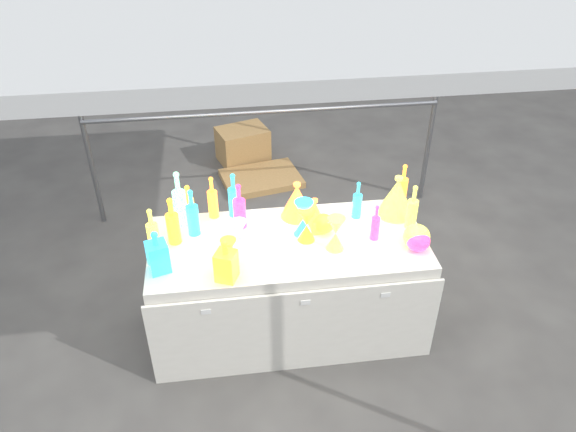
{
  "coord_description": "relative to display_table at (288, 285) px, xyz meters",
  "views": [
    {
      "loc": [
        -0.39,
        -2.88,
        2.98
      ],
      "look_at": [
        0.0,
        0.0,
        0.95
      ],
      "focal_mm": 35.0,
      "sensor_mm": 36.0,
      "label": 1
    }
  ],
  "objects": [
    {
      "name": "display_table",
      "position": [
        0.0,
        0.0,
        0.0
      ],
      "size": [
        1.84,
        0.83,
        0.75
      ],
      "color": "white",
      "rests_on": "ground"
    },
    {
      "name": "bottle_8",
      "position": [
        0.5,
        0.22,
        0.52
      ],
      "size": [
        0.08,
        0.08,
        0.28
      ],
      "primitive_type": null,
      "rotation": [
        0.0,
        0.0,
        -0.42
      ],
      "color": "#218F1A",
      "rests_on": "display_table"
    },
    {
      "name": "hourglass_2",
      "position": [
        0.29,
        -0.1,
        0.49
      ],
      "size": [
        0.13,
        0.13,
        0.23
      ],
      "primitive_type": null,
      "rotation": [
        0.0,
        0.0,
        0.14
      ],
      "color": "#115D6C",
      "rests_on": "display_table"
    },
    {
      "name": "bottle_0",
      "position": [
        -0.63,
        0.33,
        0.52
      ],
      "size": [
        0.08,
        0.08,
        0.28
      ],
      "primitive_type": null,
      "rotation": [
        0.0,
        0.0,
        0.05
      ],
      "color": "red",
      "rests_on": "display_table"
    },
    {
      "name": "hourglass_0",
      "position": [
        -0.39,
        -0.19,
        0.48
      ],
      "size": [
        0.12,
        0.12,
        0.2
      ],
      "primitive_type": null,
      "rotation": [
        0.0,
        0.0,
        0.25
      ],
      "color": "yellow",
      "rests_on": "display_table"
    },
    {
      "name": "bottle_11",
      "position": [
        0.84,
        0.06,
        0.54
      ],
      "size": [
        0.08,
        0.08,
        0.32
      ],
      "primitive_type": null,
      "rotation": [
        0.0,
        0.0,
        0.12
      ],
      "color": "#115D6C",
      "rests_on": "display_table"
    },
    {
      "name": "bottle_4",
      "position": [
        -0.85,
        0.03,
        0.53
      ],
      "size": [
        0.08,
        0.08,
        0.32
      ],
      "primitive_type": null,
      "rotation": [
        0.0,
        0.0,
        0.08
      ],
      "color": "#115D6C",
      "rests_on": "display_table"
    },
    {
      "name": "decanter_1",
      "position": [
        -0.41,
        -0.3,
        0.52
      ],
      "size": [
        0.15,
        0.15,
        0.28
      ],
      "primitive_type": null,
      "rotation": [
        0.0,
        0.0,
        -0.41
      ],
      "color": "yellow",
      "rests_on": "display_table"
    },
    {
      "name": "ground",
      "position": [
        -0.0,
        0.01,
        -0.37
      ],
      "size": [
        80.0,
        80.0,
        0.0
      ],
      "primitive_type": "plane",
      "color": "#5E5C57",
      "rests_on": "ground"
    },
    {
      "name": "bottle_10",
      "position": [
        0.56,
        -0.04,
        0.51
      ],
      "size": [
        0.07,
        0.07,
        0.26
      ],
      "primitive_type": null,
      "rotation": [
        0.0,
        0.0,
        0.16
      ],
      "color": "#1C4FA8",
      "rests_on": "display_table"
    },
    {
      "name": "cardboard_box_flat",
      "position": [
        -0.01,
        2.01,
        -0.34
      ],
      "size": [
        0.86,
        0.69,
        0.07
      ],
      "primitive_type": "cube",
      "rotation": [
        0.0,
        0.0,
        0.21
      ],
      "color": "tan",
      "rests_on": "ground"
    },
    {
      "name": "bottle_5",
      "position": [
        -0.69,
        0.29,
        0.58
      ],
      "size": [
        0.1,
        0.1,
        0.41
      ],
      "primitive_type": null,
      "rotation": [
        0.0,
        0.0,
        0.07
      ],
      "color": "#D72B75",
      "rests_on": "display_table"
    },
    {
      "name": "globe_2",
      "position": [
        0.25,
        0.08,
        0.43
      ],
      "size": [
        0.15,
        0.15,
        0.12
      ],
      "primitive_type": null,
      "rotation": [
        0.0,
        0.0,
        0.07
      ],
      "color": "yellow",
      "rests_on": "display_table"
    },
    {
      "name": "hourglass_4",
      "position": [
        0.12,
        0.01,
        0.49
      ],
      "size": [
        0.13,
        0.13,
        0.23
      ],
      "primitive_type": null,
      "rotation": [
        0.0,
        0.0,
        0.15
      ],
      "color": "red",
      "rests_on": "display_table"
    },
    {
      "name": "decanter_2",
      "position": [
        -0.81,
        -0.17,
        0.52
      ],
      "size": [
        0.15,
        0.15,
        0.29
      ],
      "primitive_type": null,
      "rotation": [
        0.0,
        0.0,
        0.3
      ],
      "color": "#218F1A",
      "rests_on": "display_table"
    },
    {
      "name": "bottle_9",
      "position": [
        0.86,
        0.35,
        0.53
      ],
      "size": [
        0.09,
        0.09,
        0.32
      ],
      "primitive_type": null,
      "rotation": [
        0.0,
        0.0,
        0.23
      ],
      "color": "yellow",
      "rests_on": "display_table"
    },
    {
      "name": "hourglass_3",
      "position": [
        -0.31,
        0.0,
        0.47
      ],
      "size": [
        0.13,
        0.13,
        0.19
      ],
      "primitive_type": null,
      "rotation": [
        0.0,
        0.0,
        -0.42
      ],
      "color": "#D72B75",
      "rests_on": "display_table"
    },
    {
      "name": "bottle_1",
      "position": [
        -0.33,
        0.36,
        0.54
      ],
      "size": [
        0.1,
        0.1,
        0.33
      ],
      "primitive_type": null,
      "rotation": [
        0.0,
        0.0,
        0.37
      ],
      "color": "#218F1A",
      "rests_on": "display_table"
    },
    {
      "name": "bottle_3",
      "position": [
        -0.3,
        0.22,
        0.54
      ],
      "size": [
        0.1,
        0.1,
        0.33
      ],
      "primitive_type": null,
      "rotation": [
        0.0,
        0.0,
        0.13
      ],
      "color": "#1C4FA8",
      "rests_on": "display_table"
    },
    {
      "name": "lampshade_0",
      "position": [
        0.1,
        0.29,
        0.51
      ],
      "size": [
        0.28,
        0.28,
        0.26
      ],
      "primitive_type": null,
      "rotation": [
        0.0,
        0.0,
        -0.27
      ],
      "color": "yellow",
      "rests_on": "display_table"
    },
    {
      "name": "globe_1",
      "position": [
        0.8,
        -0.15,
        0.44
      ],
      "size": [
        0.22,
        0.22,
        0.14
      ],
      "primitive_type": null,
      "rotation": [
        0.0,
        0.0,
        -0.37
      ],
      "color": "#115D6C",
      "rests_on": "display_table"
    },
    {
      "name": "cardboard_box_closed",
      "position": [
        -0.16,
        2.48,
        -0.19
      ],
      "size": [
        0.59,
        0.5,
        0.37
      ],
      "primitive_type": "cube",
      "rotation": [
        0.0,
        0.0,
        0.31
      ],
      "color": "tan",
      "rests_on": "ground"
    },
    {
      "name": "globe_3",
      "position": [
        0.8,
        -0.19,
        0.44
      ],
      "size": [
        0.19,
        0.19,
        0.12
      ],
      "primitive_type": null,
      "rotation": [
        0.0,
        0.0,
        -0.32
      ],
      "color": "#1C4FA8",
      "rests_on": "display_table"
    },
    {
      "name": "lampshade_3",
      "position": [
        0.78,
        0.23,
        0.52
      ],
      "size": [
        0.33,
        0.33,
        0.3
      ],
      "primitive_type": null,
      "rotation": [
        0.0,
        0.0,
        -0.38
      ],
      "color": "#115D6C",
      "rests_on": "display_table"
    },
    {
      "name": "bottle_7",
      "position": [
        -0.6,
        0.18,
        0.55
      ],
      "size": [
        0.08,
        0.08,
        0.34
      ],
      "primitive_type": null,
      "rotation": [
        0.0,
        0.0,
        0.02
      ],
      "color": "#218F1A",
      "rests_on": "display_table"
    },
    {
      "name": "hourglass_5",
      "position": [
        0.11,
        0.08,
        0.5
      ],
      "size": [
        0.14,
        0.14,
        0.25
      ],
      "primitive_type": null,
      "rotation": [
        0.0,
        0.0,
        0.09
      ],
      "color": "#218F1A",
      "rests_on": "display_table"
    },
    {
      "name": "bottle_6",
      "position": [
        -0.73,
        0.1,
        0.54
      ],
      "size": [
        0.1,
        0.1,
        0.34
      ],
      "primitive_type": null,
      "rotation": [
        0.0,
        0.0,
        0.17
      ],
      "color": "red",
      "rests_on": "display_table"
    },
    {
      "name": "lampshade_1",
      "position": [
        0.19,
        0.14,
        0.49
      ],
      "size": [
        0.24,
        0.24,
        0.22
      ],
      "primitive_type": null,
      "rotation": [
        0.0,
        0.0,
        0.35
      ],
      "color": "yellow",
      "rests_on": "display_table"
    },
    {
      "name": "bottle_2",
      "position": [
        -0.47,
        0.36,
        0.53
      ],
      "size": [
        0.09,
        0.09,
        0.32
      ],
      "primitive_type": null,
      "rotation": [
        0.0,
        0.0,
        0.37
      ],
      "color": "yellow",
      "rests_on": "display_table"
    }
  ]
}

